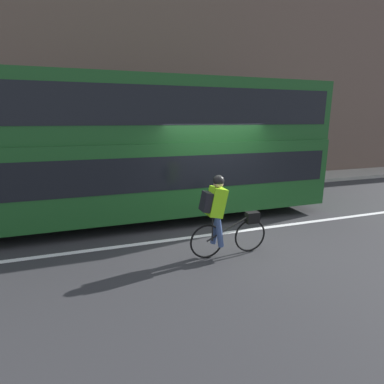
{
  "coord_description": "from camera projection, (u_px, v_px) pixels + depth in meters",
  "views": [
    {
      "loc": [
        -2.81,
        -6.0,
        2.59
      ],
      "look_at": [
        -0.7,
        0.22,
        1.0
      ],
      "focal_mm": 28.0,
      "sensor_mm": 36.0,
      "label": 1
    }
  ],
  "objects": [
    {
      "name": "cyclist_on_bike",
      "position": [
        222.0,
        213.0,
        5.65
      ],
      "size": [
        1.6,
        0.32,
        1.61
      ],
      "color": "black",
      "rests_on": "ground_plane"
    },
    {
      "name": "building_facade",
      "position": [
        162.0,
        78.0,
        11.4
      ],
      "size": [
        60.0,
        0.3,
        8.26
      ],
      "color": "brown",
      "rests_on": "ground_plane"
    },
    {
      "name": "sidewalk_curb",
      "position": [
        171.0,
        187.0,
        11.43
      ],
      "size": [
        60.0,
        1.71,
        0.14
      ],
      "color": "#A8A399",
      "rests_on": "ground_plane"
    },
    {
      "name": "street_sign_post",
      "position": [
        8.0,
        154.0,
        9.35
      ],
      "size": [
        0.36,
        0.09,
        2.54
      ],
      "color": "#59595B",
      "rests_on": "sidewalk_curb"
    },
    {
      "name": "road_center_line",
      "position": [
        223.0,
        233.0,
        7.0
      ],
      "size": [
        50.0,
        0.14,
        0.01
      ],
      "primitive_type": "cube",
      "color": "silver",
      "rests_on": "ground_plane"
    },
    {
      "name": "bus",
      "position": [
        151.0,
        144.0,
        7.77
      ],
      "size": [
        9.21,
        2.53,
        3.56
      ],
      "color": "black",
      "rests_on": "ground_plane"
    },
    {
      "name": "ground_plane",
      "position": [
        223.0,
        233.0,
        7.01
      ],
      "size": [
        80.0,
        80.0,
        0.0
      ],
      "primitive_type": "plane",
      "color": "#2D2D30"
    }
  ]
}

